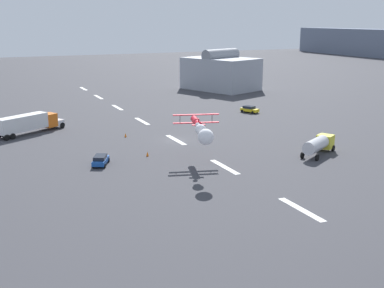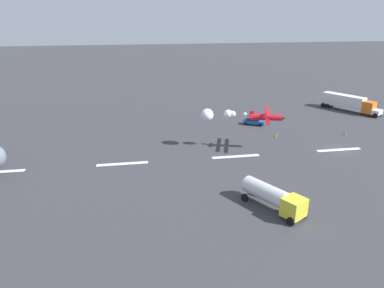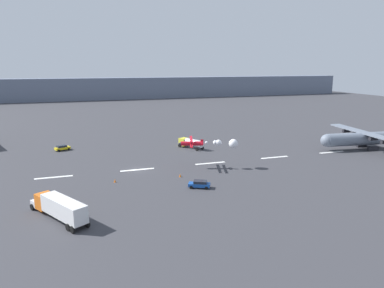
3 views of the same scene
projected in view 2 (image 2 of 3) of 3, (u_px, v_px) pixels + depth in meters
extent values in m
plane|color=#38383D|center=(339.00, 150.00, 61.31)|extent=(440.00, 440.00, 0.00)
cube|color=white|center=(339.00, 150.00, 61.31)|extent=(8.00, 0.90, 0.01)
cube|color=white|center=(236.00, 156.00, 58.47)|extent=(8.00, 0.90, 0.01)
cube|color=white|center=(122.00, 164.00, 55.63)|extent=(8.00, 0.90, 0.01)
cylinder|color=red|center=(266.00, 117.00, 59.14)|extent=(5.36, 2.49, 1.04)
cube|color=red|center=(267.00, 118.00, 59.17)|extent=(2.59, 6.97, 0.12)
cube|color=red|center=(267.00, 111.00, 58.73)|extent=(2.59, 6.97, 0.12)
cylinder|color=black|center=(266.00, 111.00, 61.25)|extent=(0.08, 0.08, 1.25)
cylinder|color=black|center=(268.00, 119.00, 56.64)|extent=(0.08, 0.08, 1.25)
cube|color=red|center=(252.00, 114.00, 59.25)|extent=(0.70, 0.29, 1.10)
cube|color=red|center=(251.00, 116.00, 59.39)|extent=(1.14, 2.09, 0.08)
cone|color=black|center=(284.00, 118.00, 58.80)|extent=(0.92, 1.04, 0.88)
sphere|color=white|center=(245.00, 114.00, 59.74)|extent=(0.70, 0.70, 0.70)
sphere|color=white|center=(233.00, 114.00, 60.00)|extent=(1.08, 1.08, 1.08)
sphere|color=white|center=(228.00, 114.00, 60.13)|extent=(1.49, 1.49, 1.49)
sphere|color=white|center=(207.00, 115.00, 60.49)|extent=(2.17, 2.17, 2.17)
cube|color=silver|center=(377.00, 112.00, 80.13)|extent=(2.97, 2.66, 1.10)
cube|color=orange|center=(369.00, 107.00, 81.30)|extent=(3.38, 3.34, 2.60)
cube|color=silver|center=(343.00, 101.00, 85.57)|extent=(7.31, 9.89, 2.80)
cylinder|color=black|center=(380.00, 114.00, 80.94)|extent=(0.87, 1.12, 1.10)
cylinder|color=black|center=(333.00, 104.00, 89.24)|extent=(0.87, 1.12, 1.10)
cylinder|color=black|center=(328.00, 103.00, 90.09)|extent=(0.87, 1.12, 1.10)
cylinder|color=black|center=(375.00, 116.00, 79.42)|extent=(0.87, 1.12, 1.10)
cylinder|color=black|center=(328.00, 106.00, 87.72)|extent=(0.87, 1.12, 1.10)
cylinder|color=black|center=(323.00, 105.00, 88.57)|extent=(0.87, 1.12, 1.10)
cube|color=yellow|center=(294.00, 207.00, 40.18)|extent=(3.18, 3.10, 2.20)
cylinder|color=silver|center=(266.00, 192.00, 43.08)|extent=(4.83, 6.29, 2.10)
cylinder|color=black|center=(303.00, 214.00, 40.84)|extent=(0.78, 1.03, 1.00)
cylinder|color=black|center=(257.00, 192.00, 45.88)|extent=(0.78, 1.03, 1.00)
cylinder|color=black|center=(291.00, 221.00, 39.42)|extent=(0.78, 1.03, 1.00)
cylinder|color=black|center=(245.00, 198.00, 44.46)|extent=(0.78, 1.03, 1.00)
cube|color=#194CA5|center=(254.00, 122.00, 74.66)|extent=(4.67, 3.54, 0.65)
cube|color=#1E232D|center=(253.00, 119.00, 74.50)|extent=(3.06, 2.64, 0.55)
cylinder|color=black|center=(261.00, 123.00, 75.17)|extent=(0.67, 0.48, 0.64)
cylinder|color=black|center=(247.00, 122.00, 75.99)|extent=(0.67, 0.48, 0.64)
cylinder|color=black|center=(260.00, 125.00, 73.55)|extent=(0.67, 0.48, 0.64)
cylinder|color=black|center=(246.00, 124.00, 74.38)|extent=(0.67, 0.48, 0.64)
cone|color=orange|center=(346.00, 132.00, 69.09)|extent=(0.44, 0.44, 0.75)
cone|color=orange|center=(276.00, 135.00, 67.63)|extent=(0.44, 0.44, 0.75)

